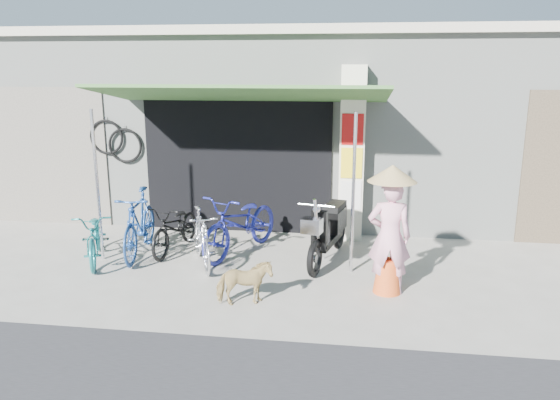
# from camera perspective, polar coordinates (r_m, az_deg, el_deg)

# --- Properties ---
(ground) EXTENTS (80.00, 80.00, 0.00)m
(ground) POSITION_cam_1_polar(r_m,az_deg,el_deg) (7.62, 0.45, -9.18)
(ground) COLOR gray
(ground) RESTS_ON ground
(bicycle_shop) EXTENTS (12.30, 5.30, 3.66)m
(bicycle_shop) POSITION_cam_1_polar(r_m,az_deg,el_deg) (12.13, 3.65, 8.41)
(bicycle_shop) COLOR #A2A79F
(bicycle_shop) RESTS_ON ground
(shop_pillar) EXTENTS (0.42, 0.44, 3.00)m
(shop_pillar) POSITION_cam_1_polar(r_m,az_deg,el_deg) (9.51, 7.52, 4.78)
(shop_pillar) COLOR silver
(shop_pillar) RESTS_ON ground
(awning) EXTENTS (4.60, 1.88, 2.72)m
(awning) POSITION_cam_1_polar(r_m,az_deg,el_deg) (8.78, -4.05, 10.78)
(awning) COLOR #345E2A
(awning) RESTS_ON ground
(neighbour_left) EXTENTS (2.60, 0.06, 2.60)m
(neighbour_left) POSITION_cam_1_polar(r_m,az_deg,el_deg) (11.35, -23.59, 4.19)
(neighbour_left) COLOR #6B665B
(neighbour_left) RESTS_ON ground
(bike_teal) EXTENTS (1.10, 1.67, 0.83)m
(bike_teal) POSITION_cam_1_polar(r_m,az_deg,el_deg) (8.95, -18.71, -3.56)
(bike_teal) COLOR #17696A
(bike_teal) RESTS_ON ground
(bike_blue) EXTENTS (0.71, 1.82, 1.07)m
(bike_blue) POSITION_cam_1_polar(r_m,az_deg,el_deg) (9.00, -14.47, -2.38)
(bike_blue) COLOR navy
(bike_blue) RESTS_ON ground
(bike_black) EXTENTS (0.74, 1.60, 0.81)m
(bike_black) POSITION_cam_1_polar(r_m,az_deg,el_deg) (9.11, -10.84, -2.81)
(bike_black) COLOR black
(bike_black) RESTS_ON ground
(bike_silver) EXTENTS (0.98, 1.50, 0.87)m
(bike_silver) POSITION_cam_1_polar(r_m,az_deg,el_deg) (8.40, -8.20, -3.92)
(bike_silver) COLOR silver
(bike_silver) RESTS_ON ground
(bike_navy) EXTENTS (1.39, 2.06, 1.02)m
(bike_navy) POSITION_cam_1_polar(r_m,az_deg,el_deg) (8.82, -4.06, -2.43)
(bike_navy) COLOR navy
(bike_navy) RESTS_ON ground
(street_dog) EXTENTS (0.77, 0.53, 0.60)m
(street_dog) POSITION_cam_1_polar(r_m,az_deg,el_deg) (7.02, -3.76, -8.64)
(street_dog) COLOR #A17355
(street_dog) RESTS_ON ground
(moped) EXTENTS (0.69, 1.88, 1.08)m
(moped) POSITION_cam_1_polar(r_m,az_deg,el_deg) (8.52, 5.12, -3.19)
(moped) COLOR black
(moped) RESTS_ON ground
(nun) EXTENTS (0.64, 0.64, 1.75)m
(nun) POSITION_cam_1_polar(r_m,az_deg,el_deg) (7.34, 11.39, -3.18)
(nun) COLOR pink
(nun) RESTS_ON ground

